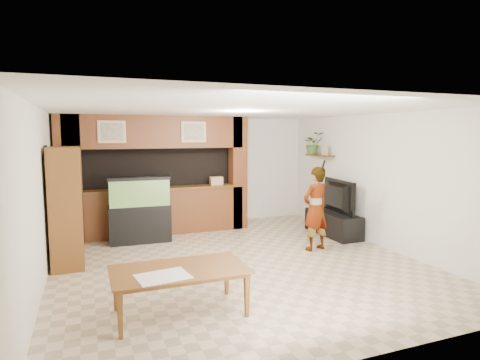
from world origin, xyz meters
name	(u,v)px	position (x,y,z in m)	size (l,w,h in m)	color
floor	(237,262)	(0.00, 0.00, 0.00)	(6.50, 6.50, 0.00)	tan
ceiling	(237,110)	(0.00, 0.00, 2.60)	(6.50, 6.50, 0.00)	white
wall_back	(190,171)	(0.00, 3.25, 1.30)	(6.00, 6.00, 0.00)	silver
wall_left	(40,198)	(-3.00, 0.00, 1.30)	(6.50, 6.50, 0.00)	silver
wall_right	(380,180)	(3.00, 0.00, 1.30)	(6.50, 6.50, 0.00)	silver
partition	(155,175)	(-0.95, 2.64, 1.31)	(4.20, 0.99, 2.60)	brown
wall_clock	(46,153)	(-2.97, 1.00, 1.90)	(0.05, 0.25, 0.25)	black
wall_shelf	(320,155)	(2.85, 1.95, 1.70)	(0.25, 0.90, 0.04)	brown
pantry_cabinet	(66,207)	(-2.70, 0.84, 1.00)	(0.50, 0.82, 2.00)	brown
trash_can	(63,252)	(-2.78, 0.70, 0.29)	(0.31, 0.31, 0.58)	#B2B2B7
aquarium	(140,210)	(-1.38, 1.95, 0.66)	(1.22, 0.46, 1.35)	black
tv_stand	(333,224)	(2.65, 1.03, 0.25)	(0.54, 1.48, 0.49)	black
television	(334,196)	(2.65, 1.03, 0.86)	(1.26, 0.17, 0.73)	black
photo_frame	(325,150)	(2.85, 1.71, 1.83)	(0.03, 0.17, 0.22)	tan
potted_plant	(313,143)	(2.82, 2.21, 1.98)	(0.48, 0.41, 0.53)	#335D25
person	(316,209)	(1.67, 0.18, 0.80)	(0.58, 0.38, 1.59)	tan
microphone	(324,165)	(1.72, 0.02, 1.65)	(0.04, 0.04, 0.17)	black
dining_table	(181,292)	(-1.36, -1.65, 0.29)	(1.63, 0.91, 0.57)	brown
newspaper_a	(163,276)	(-1.60, -1.82, 0.58)	(0.59, 0.43, 0.01)	silver
counter_box	(216,181)	(0.42, 2.45, 1.13)	(0.28, 0.19, 0.19)	tan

